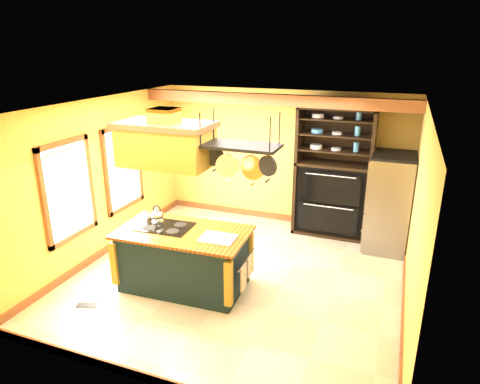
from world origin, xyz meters
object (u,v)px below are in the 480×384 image
Objects in this scene: kitchen_island at (184,258)px; refrigerator at (388,205)px; pot_rack at (240,153)px; hutch at (333,187)px; range_hood at (166,142)px.

kitchen_island is 3.72m from refrigerator.
hutch is (0.82, 2.80, -1.24)m from pot_rack.
range_hood and pot_rack have the same top height.
pot_rack is 0.44× the size of hutch.
range_hood reaches higher than hutch.
kitchen_island is 1.78m from range_hood.
hutch is (1.93, 2.80, -1.29)m from range_hood.
refrigerator is 1.09m from hutch.
hutch reaches higher than refrigerator.
range_hood is 1.22× the size of pot_rack.
pot_rack is at bearing 0.15° from range_hood.
kitchen_island is at bearing 0.18° from range_hood.
pot_rack reaches higher than kitchen_island.
refrigerator is (2.96, 2.47, -1.40)m from range_hood.
refrigerator is at bearing 53.04° from pot_rack.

